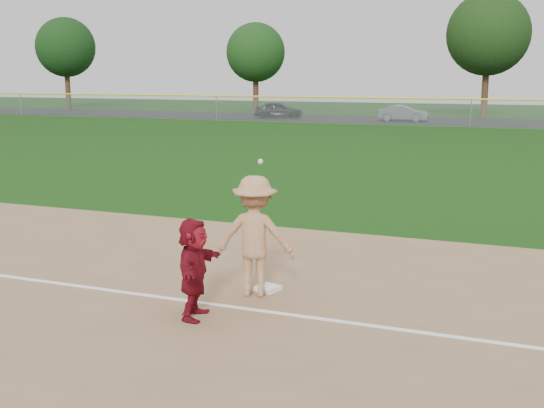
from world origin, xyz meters
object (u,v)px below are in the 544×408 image
(base_runner, at_px, (194,268))
(car_mid, at_px, (403,113))
(car_left, at_px, (279,110))
(first_base, at_px, (268,288))

(base_runner, height_order, car_mid, base_runner)
(base_runner, relative_size, car_mid, 0.40)
(car_left, distance_m, car_mid, 10.79)
(base_runner, distance_m, car_left, 49.18)
(base_runner, xyz_separation_m, car_left, (-16.36, 46.38, -0.10))
(first_base, xyz_separation_m, car_mid, (-6.13, 44.59, 0.59))
(first_base, height_order, base_runner, base_runner)
(first_base, height_order, car_left, car_left)
(base_runner, relative_size, car_left, 0.39)
(first_base, height_order, car_mid, car_mid)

